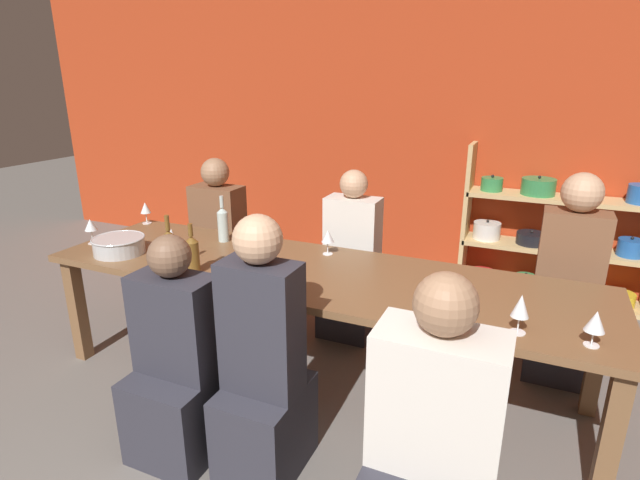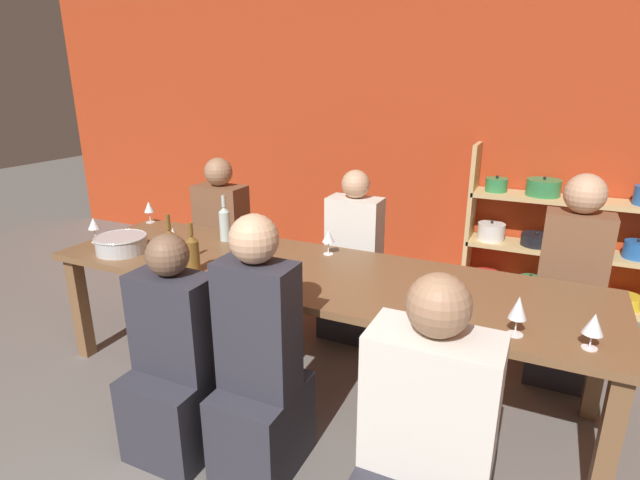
# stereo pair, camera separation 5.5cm
# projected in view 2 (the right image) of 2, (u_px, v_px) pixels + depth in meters

# --- Properties ---
(wall_back_red) EXTENTS (8.80, 0.06, 2.70)m
(wall_back_red) POSITION_uv_depth(u_px,v_px,m) (437.00, 126.00, 4.33)
(wall_back_red) COLOR #B23819
(wall_back_red) RESTS_ON ground_plane
(shelf_unit) EXTENTS (1.44, 0.30, 1.25)m
(shelf_unit) POSITION_uv_depth(u_px,v_px,m) (557.00, 241.00, 3.99)
(shelf_unit) COLOR tan
(shelf_unit) RESTS_ON ground_plane
(dining_table) EXTENTS (3.16, 0.87, 0.73)m
(dining_table) POSITION_uv_depth(u_px,v_px,m) (313.00, 282.00, 2.82)
(dining_table) COLOR brown
(dining_table) RESTS_ON ground_plane
(mixing_bowl) EXTENTS (0.32, 0.32, 0.10)m
(mixing_bowl) POSITION_uv_depth(u_px,v_px,m) (121.00, 243.00, 3.08)
(mixing_bowl) COLOR #B7BABC
(mixing_bowl) RESTS_ON dining_table
(wine_bottle_green) EXTENTS (0.07, 0.07, 0.31)m
(wine_bottle_green) POSITION_uv_depth(u_px,v_px,m) (170.00, 247.00, 2.81)
(wine_bottle_green) COLOR brown
(wine_bottle_green) RESTS_ON dining_table
(wine_bottle_dark) EXTENTS (0.08, 0.08, 0.29)m
(wine_bottle_dark) POSITION_uv_depth(u_px,v_px,m) (193.00, 253.00, 2.74)
(wine_bottle_dark) COLOR brown
(wine_bottle_dark) RESTS_ON dining_table
(wine_bottle_amber) EXTENTS (0.07, 0.07, 0.31)m
(wine_bottle_amber) POSITION_uv_depth(u_px,v_px,m) (225.00, 223.00, 3.28)
(wine_bottle_amber) COLOR #B2C6C1
(wine_bottle_amber) RESTS_ON dining_table
(wine_glass_red_a) EXTENTS (0.08, 0.08, 0.15)m
(wine_glass_red_a) POSITION_uv_depth(u_px,v_px,m) (328.00, 237.00, 3.02)
(wine_glass_red_a) COLOR white
(wine_glass_red_a) RESTS_ON dining_table
(wine_glass_empty_a) EXTENTS (0.08, 0.08, 0.15)m
(wine_glass_empty_a) POSITION_uv_depth(u_px,v_px,m) (594.00, 324.00, 1.97)
(wine_glass_empty_a) COLOR white
(wine_glass_empty_a) RESTS_ON dining_table
(wine_glass_red_b) EXTENTS (0.07, 0.07, 0.17)m
(wine_glass_red_b) POSITION_uv_depth(u_px,v_px,m) (173.00, 236.00, 3.03)
(wine_glass_red_b) COLOR white
(wine_glass_red_b) RESTS_ON dining_table
(wine_glass_empty_b) EXTENTS (0.07, 0.07, 0.16)m
(wine_glass_empty_b) POSITION_uv_depth(u_px,v_px,m) (149.00, 207.00, 3.68)
(wine_glass_empty_b) COLOR white
(wine_glass_empty_b) RESTS_ON dining_table
(wine_glass_red_c) EXTENTS (0.08, 0.08, 0.18)m
(wine_glass_red_c) POSITION_uv_depth(u_px,v_px,m) (518.00, 309.00, 2.07)
(wine_glass_red_c) COLOR white
(wine_glass_red_c) RESTS_ON dining_table
(wine_glass_red_d) EXTENTS (0.08, 0.08, 0.16)m
(wine_glass_red_d) POSITION_uv_depth(u_px,v_px,m) (94.00, 224.00, 3.24)
(wine_glass_red_d) COLOR white
(wine_glass_red_d) RESTS_ON dining_table
(cell_phone) EXTENTS (0.16, 0.10, 0.01)m
(cell_phone) POSITION_uv_depth(u_px,v_px,m) (431.00, 310.00, 2.31)
(cell_phone) COLOR black
(cell_phone) RESTS_ON dining_table
(person_near_a) EXTENTS (0.34, 0.43, 1.24)m
(person_near_a) POSITION_uv_depth(u_px,v_px,m) (260.00, 379.00, 2.24)
(person_near_a) COLOR #2D2D38
(person_near_a) RESTS_ON ground_plane
(person_far_a) EXTENTS (0.40, 0.50, 1.17)m
(person_far_a) POSITION_uv_depth(u_px,v_px,m) (223.00, 249.00, 4.04)
(person_far_a) COLOR #2D2D38
(person_far_a) RESTS_ON ground_plane
(person_near_b) EXTENTS (0.45, 0.57, 1.16)m
(person_near_b) POSITION_uv_depth(u_px,v_px,m) (426.00, 462.00, 1.83)
(person_near_b) COLOR #2D2D38
(person_near_b) RESTS_ON ground_plane
(person_far_b) EXTENTS (0.37, 0.46, 1.18)m
(person_far_b) POSITION_uv_depth(u_px,v_px,m) (354.00, 274.00, 3.53)
(person_far_b) COLOR #2D2D38
(person_far_b) RESTS_ON ground_plane
(person_near_c) EXTENTS (0.39, 0.49, 1.11)m
(person_near_c) POSITION_uv_depth(u_px,v_px,m) (179.00, 373.00, 2.41)
(person_near_c) COLOR #2D2D38
(person_near_c) RESTS_ON ground_plane
(person_far_c) EXTENTS (0.36, 0.46, 1.26)m
(person_far_c) POSITION_uv_depth(u_px,v_px,m) (567.00, 302.00, 2.98)
(person_far_c) COLOR #2D2D38
(person_far_c) RESTS_ON ground_plane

